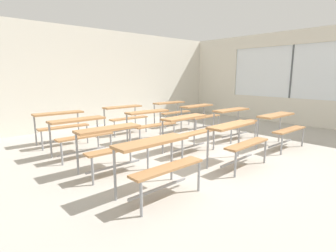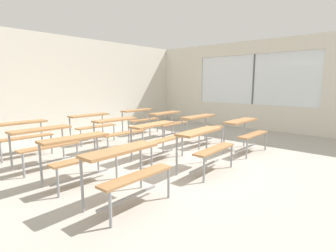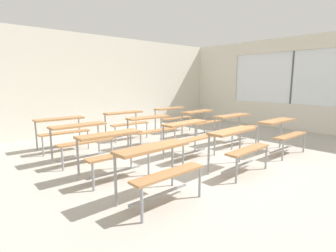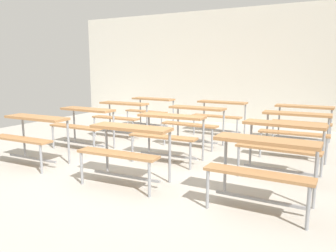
{
  "view_description": "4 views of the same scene",
  "coord_description": "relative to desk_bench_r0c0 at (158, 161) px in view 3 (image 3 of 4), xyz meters",
  "views": [
    {
      "loc": [
        -3.8,
        -3.3,
        1.6
      ],
      "look_at": [
        0.05,
        1.01,
        0.47
      ],
      "focal_mm": 28.0,
      "sensor_mm": 36.0,
      "label": 1
    },
    {
      "loc": [
        -3.8,
        -3.3,
        1.6
      ],
      "look_at": [
        0.63,
        0.59,
        0.62
      ],
      "focal_mm": 28.0,
      "sensor_mm": 36.0,
      "label": 2
    },
    {
      "loc": [
        -3.8,
        -3.3,
        1.6
      ],
      "look_at": [
        0.01,
        0.99,
        0.61
      ],
      "focal_mm": 28.0,
      "sensor_mm": 36.0,
      "label": 3
    },
    {
      "loc": [
        2.54,
        -4.19,
        1.5
      ],
      "look_at": [
        -0.43,
        1.39,
        0.38
      ],
      "focal_mm": 35.48,
      "sensor_mm": 36.0,
      "label": 4
    }
  ],
  "objects": [
    {
      "name": "ground",
      "position": [
        1.7,
        0.73,
        -0.59
      ],
      "size": [
        10.0,
        9.0,
        0.05
      ],
      "primitive_type": "cube",
      "color": "#ADA89E"
    },
    {
      "name": "wall_back",
      "position": [
        1.7,
        5.23,
        0.94
      ],
      "size": [
        10.0,
        0.12,
        3.0
      ],
      "primitive_type": "cube",
      "color": "silver",
      "rests_on": "ground"
    },
    {
      "name": "wall_right",
      "position": [
        6.7,
        0.6,
        0.88
      ],
      "size": [
        0.12,
        9.0,
        3.0
      ],
      "color": "silver",
      "rests_on": "ground"
    },
    {
      "name": "desk_bench_r0c0",
      "position": [
        0.0,
        0.0,
        0.0
      ],
      "size": [
        1.11,
        0.61,
        0.74
      ],
      "rotation": [
        0.0,
        0.0,
        0.02
      ],
      "color": "#A87547",
      "rests_on": "ground"
    },
    {
      "name": "desk_bench_r0c1",
      "position": [
        1.8,
        -0.02,
        0.0
      ],
      "size": [
        1.12,
        0.63,
        0.74
      ],
      "rotation": [
        0.0,
        0.0,
        0.04
      ],
      "color": "#A87547",
      "rests_on": "ground"
    },
    {
      "name": "desk_bench_r0c2",
      "position": [
        3.53,
        0.01,
        0.0
      ],
      "size": [
        1.11,
        0.61,
        0.74
      ],
      "rotation": [
        0.0,
        0.0,
        -0.02
      ],
      "color": "#A87547",
      "rests_on": "ground"
    },
    {
      "name": "desk_bench_r1c0",
      "position": [
        -0.0,
        1.17,
        0.0
      ],
      "size": [
        1.11,
        0.61,
        0.74
      ],
      "rotation": [
        0.0,
        0.0,
        -0.02
      ],
      "color": "#A87547",
      "rests_on": "ground"
    },
    {
      "name": "desk_bench_r1c1",
      "position": [
        1.79,
        1.15,
        0.0
      ],
      "size": [
        1.12,
        0.63,
        0.74
      ],
      "rotation": [
        0.0,
        0.0,
        0.04
      ],
      "color": "#A87547",
      "rests_on": "ground"
    },
    {
      "name": "desk_bench_r1c2",
      "position": [
        3.52,
        1.19,
        0.0
      ],
      "size": [
        1.13,
        0.64,
        0.74
      ],
      "rotation": [
        0.0,
        0.0,
        -0.05
      ],
      "color": "#A87547",
      "rests_on": "ground"
    },
    {
      "name": "desk_bench_r2c0",
      "position": [
        -0.02,
        2.37,
        0.0
      ],
      "size": [
        1.11,
        0.6,
        0.74
      ],
      "rotation": [
        0.0,
        0.0,
        0.01
      ],
      "color": "#A87547",
      "rests_on": "ground"
    },
    {
      "name": "desk_bench_r2c1",
      "position": [
        1.72,
        2.35,
        0.0
      ],
      "size": [
        1.12,
        0.63,
        0.74
      ],
      "rotation": [
        0.0,
        0.0,
        -0.04
      ],
      "color": "#A87547",
      "rests_on": "ground"
    },
    {
      "name": "desk_bench_r2c2",
      "position": [
        3.54,
        2.39,
        0.0
      ],
      "size": [
        1.11,
        0.62,
        0.74
      ],
      "rotation": [
        0.0,
        0.0,
        0.02
      ],
      "color": "#A87547",
      "rests_on": "ground"
    },
    {
      "name": "desk_bench_r3c0",
      "position": [
        0.02,
        3.55,
        0.0
      ],
      "size": [
        1.13,
        0.64,
        0.74
      ],
      "rotation": [
        0.0,
        0.0,
        -0.05
      ],
      "color": "#A87547",
      "rests_on": "ground"
    },
    {
      "name": "desk_bench_r3c1",
      "position": [
        1.8,
        3.6,
        0.0
      ],
      "size": [
        1.12,
        0.62,
        0.74
      ],
      "rotation": [
        0.0,
        0.0,
        -0.03
      ],
      "color": "#A87547",
      "rests_on": "ground"
    },
    {
      "name": "desk_bench_r3c2",
      "position": [
        3.53,
        3.58,
        0.0
      ],
      "size": [
        1.11,
        0.61,
        0.74
      ],
      "rotation": [
        0.0,
        0.0,
        -0.02
      ],
      "color": "#A87547",
      "rests_on": "ground"
    }
  ]
}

